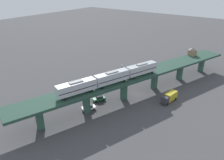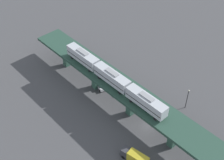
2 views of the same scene
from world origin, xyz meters
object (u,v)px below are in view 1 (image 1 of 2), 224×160
Objects in this scene: street_car_white at (89,107)px; street_lamp at (122,71)px; subway_train at (112,77)px; delivery_truck at (169,97)px; street_car_green at (99,98)px; signal_hut at (192,51)px.

street_car_white is 0.67× the size of street_lamp.
subway_train reaches higher than delivery_truck.
street_lamp is at bearing -79.59° from street_car_green.
street_lamp reaches higher than street_car_green.
street_car_white is 26.48m from street_lamp.
delivery_truck is at bearing -144.47° from street_car_green.
signal_hut reaches higher than street_car_green.
delivery_truck reaches higher than street_car_white.
street_car_white is (4.55, 6.62, -9.73)m from subway_train.
signal_hut is at bearing -83.90° from delivery_truck.
subway_train is at bearing 76.11° from signal_hut.
delivery_truck is (-14.41, -14.25, -8.90)m from subway_train.
street_lamp is (3.55, -19.31, 3.17)m from street_car_green.
delivery_truck is (-3.28, 30.73, -8.16)m from signal_hut.
street_car_white is (-1.06, 6.58, 0.00)m from street_car_green.
subway_train is 7.66× the size of street_car_green.
signal_hut is at bearing -103.89° from subway_train.
street_lamp is at bearing 51.74° from signal_hut.
delivery_truck is (-20.02, -14.30, 0.82)m from street_car_green.
signal_hut is 0.86× the size of street_car_green.
subway_train is at bearing 115.44° from street_lamp.
street_car_white is 28.21m from delivery_truck.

